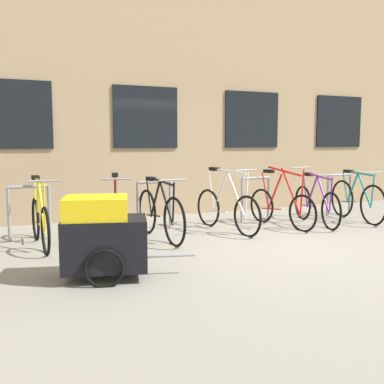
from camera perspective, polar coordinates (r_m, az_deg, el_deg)
ground_plane at (r=6.62m, az=12.91°, el=-6.74°), size 42.00×42.00×0.00m
storefront_building at (r=11.90m, az=-4.54°, el=14.27°), size 28.00×5.59×6.22m
bike_rack at (r=7.90m, az=2.00°, el=-0.62°), size 6.63×0.05×0.85m
bicycle_black at (r=6.87m, az=-4.19°, el=-2.79°), size 0.44×1.80×0.98m
bicycle_maroon at (r=6.84m, az=-9.80°, el=-3.04°), size 0.52×1.60×1.03m
bicycle_purple at (r=8.39m, az=15.70°, el=-1.48°), size 0.52×1.73×0.96m
bicycle_teal at (r=9.02m, az=20.46°, el=-0.93°), size 0.44×1.71×0.98m
bicycle_white at (r=7.49m, az=4.47°, el=-2.06°), size 0.45×1.75×1.08m
bicycle_red at (r=8.01m, az=11.41°, el=-1.71°), size 0.44×1.68×1.10m
bicycle_yellow at (r=6.72m, az=-19.01°, el=-3.49°), size 0.44×1.69×1.02m
bike_trailer at (r=4.97m, az=-11.37°, el=-5.59°), size 1.48×0.81×0.93m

